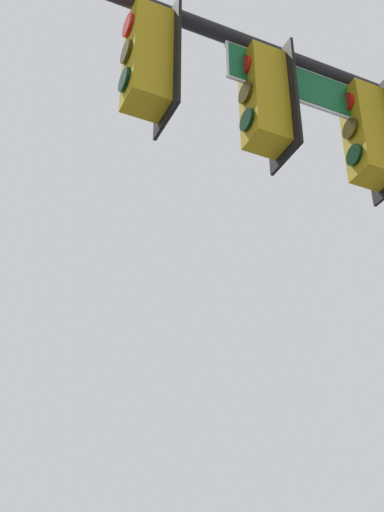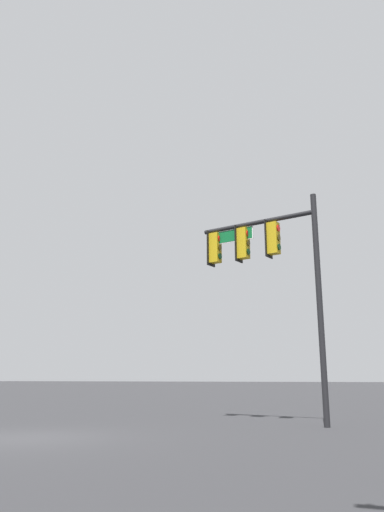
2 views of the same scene
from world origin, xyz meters
name	(u,v)px [view 2 (image 2 of 2)]	position (x,y,z in m)	size (l,w,h in m)	color
ground_plane	(21,438)	(0.00, 0.00, 0.00)	(400.00, 400.00, 0.00)	#2D2D30
signal_pole_near	(265,257)	(-4.68, -6.02, 5.44)	(4.26, 1.16, 7.32)	black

